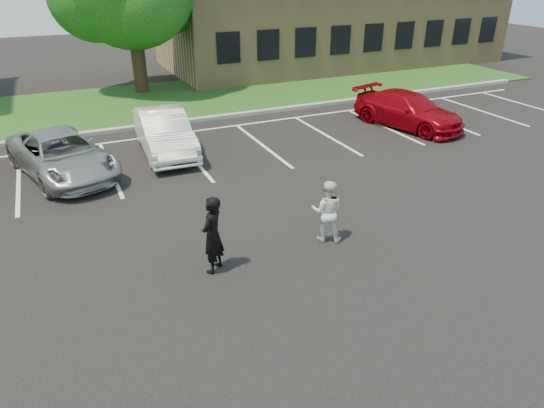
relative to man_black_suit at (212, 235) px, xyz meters
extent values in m
plane|color=black|center=(1.52, -0.79, -0.91)|extent=(90.00, 90.00, 0.00)
cube|color=gray|center=(1.52, 11.21, -0.83)|extent=(40.00, 0.30, 0.15)
cube|color=#235016|center=(1.52, 15.21, -0.87)|extent=(44.00, 8.00, 0.08)
cube|color=silver|center=(-4.08, 7.21, -0.90)|extent=(0.12, 5.20, 0.01)
cube|color=silver|center=(-1.28, 7.21, -0.90)|extent=(0.12, 5.20, 0.01)
cube|color=silver|center=(1.52, 7.21, -0.90)|extent=(0.12, 5.20, 0.01)
cube|color=silver|center=(4.32, 7.21, -0.90)|extent=(0.12, 5.20, 0.01)
cube|color=silver|center=(7.12, 7.21, -0.90)|extent=(0.12, 5.20, 0.01)
cube|color=silver|center=(9.92, 7.21, -0.90)|extent=(0.12, 5.20, 0.01)
cube|color=silver|center=(12.72, 7.21, -0.90)|extent=(0.12, 5.20, 0.01)
cube|color=silver|center=(15.52, 7.21, -0.90)|extent=(0.12, 5.20, 0.01)
cube|color=silver|center=(18.32, 7.21, -0.90)|extent=(0.12, 5.20, 0.01)
cube|color=silver|center=(2.92, 9.91, -0.90)|extent=(34.00, 0.12, 0.01)
cube|color=tan|center=(15.52, 21.21, 3.09)|extent=(22.00, 10.00, 8.00)
cube|color=black|center=(6.32, 16.18, 1.29)|extent=(1.30, 0.06, 1.60)
cube|color=black|center=(8.62, 16.18, 1.29)|extent=(1.30, 0.06, 1.60)
cube|color=black|center=(10.92, 16.18, 1.29)|extent=(1.30, 0.06, 1.60)
cube|color=black|center=(13.22, 16.18, 1.29)|extent=(1.30, 0.06, 1.60)
cube|color=black|center=(15.52, 16.18, 1.29)|extent=(1.30, 0.06, 1.60)
cube|color=black|center=(17.82, 16.18, 1.29)|extent=(1.30, 0.06, 1.60)
cube|color=black|center=(20.12, 16.18, 1.29)|extent=(1.30, 0.06, 1.60)
cube|color=black|center=(22.42, 16.18, 1.29)|extent=(1.30, 0.06, 1.60)
cube|color=black|center=(24.72, 16.18, 1.29)|extent=(1.30, 0.06, 1.60)
cylinder|color=black|center=(1.84, 17.53, 0.69)|extent=(0.70, 0.70, 3.20)
sphere|color=#17480F|center=(2.24, 16.03, 3.69)|extent=(4.00, 4.00, 4.00)
imported|color=black|center=(0.00, 0.00, 0.00)|extent=(0.78, 0.77, 1.81)
imported|color=silver|center=(2.96, 0.12, -0.11)|extent=(0.98, 0.92, 1.59)
imported|color=#9C9FA4|center=(-2.67, 7.25, -0.22)|extent=(3.59, 5.41, 1.38)
imported|color=silver|center=(0.81, 7.93, -0.14)|extent=(1.82, 4.68, 1.52)
imported|color=#93040F|center=(10.80, 6.82, -0.20)|extent=(3.19, 5.19, 1.41)
camera|label=1|loc=(-2.62, -8.83, 5.31)|focal=32.00mm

